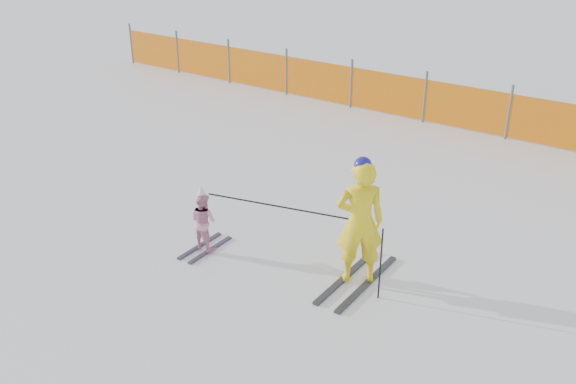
% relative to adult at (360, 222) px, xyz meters
% --- Properties ---
extents(ground, '(120.00, 120.00, 0.00)m').
position_rel_adult_xyz_m(ground, '(-1.32, -0.34, -0.96)').
color(ground, white).
rests_on(ground, ground).
extents(adult, '(0.80, 1.70, 1.94)m').
position_rel_adult_xyz_m(adult, '(0.00, 0.00, 0.00)').
color(adult, black).
rests_on(adult, ground).
extents(child, '(0.46, 0.97, 1.11)m').
position_rel_adult_xyz_m(child, '(-2.41, -0.56, -0.46)').
color(child, black).
rests_on(child, ground).
extents(ski_poles, '(2.75, 0.53, 1.09)m').
position_rel_adult_xyz_m(ski_poles, '(-0.66, -0.25, -0.13)').
color(ski_poles, black).
rests_on(ski_poles, ground).
extents(safety_fence, '(16.90, 0.06, 1.25)m').
position_rel_adult_xyz_m(safety_fence, '(-3.66, 6.94, -0.41)').
color(safety_fence, '#595960').
rests_on(safety_fence, ground).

